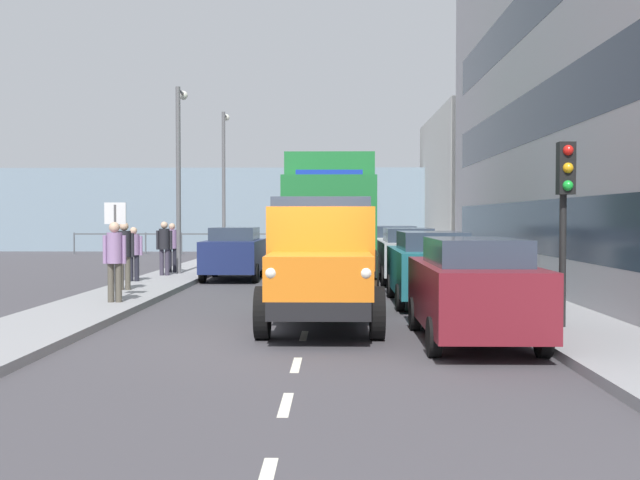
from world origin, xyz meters
The scene contains 23 objects.
ground_plane centered at (0.00, -9.31, 0.00)m, with size 80.00×80.00×0.00m, color #423F44.
sidewalk_left centered at (-4.79, -9.31, 0.07)m, with size 2.09×41.80×0.15m, color gray.
sidewalk_right centered at (4.79, -9.31, 0.07)m, with size 2.09×41.80×0.15m, color gray.
road_centreline_markings centered at (0.00, -8.38, 0.00)m, with size 0.12×37.14×0.01m.
building_far_block centered at (-10.26, -28.94, 3.79)m, with size 8.85×13.12×7.59m.
sea_horizon centered at (0.00, -33.21, 2.50)m, with size 80.00×0.80×5.00m, color gray.
seawall_railing centered at (0.00, -29.61, 0.92)m, with size 28.08×0.08×1.20m.
truck_vintage_orange centered at (-0.28, -1.38, 1.18)m, with size 2.17×5.64×2.43m.
lorry_cargo_green centered at (-0.38, -10.24, 2.08)m, with size 2.58×8.20×3.87m.
car_maroon_kerbside_near centered at (-2.79, 0.21, 0.90)m, with size 1.78×4.38×1.72m.
car_teal_kerbside_1 centered at (-2.79, -5.40, 0.90)m, with size 1.84×4.55×1.72m.
car_silver_kerbside_2 centered at (-2.79, -11.31, 0.90)m, with size 1.79×4.28×1.72m.
car_white_kerbside_3 centered at (-2.79, -16.76, 0.90)m, with size 1.88×4.30×1.72m.
car_navy_oppositeside_0 centered at (2.79, -12.45, 0.89)m, with size 1.85×3.98×1.72m.
pedestrian_couple_b centered at (4.41, -4.30, 1.22)m, with size 0.53×0.34×1.80m.
pedestrian_with_bag centered at (5.00, -7.21, 1.21)m, with size 0.53×0.34×1.79m.
pedestrian_in_dark_coat centered at (5.46, -9.91, 1.10)m, with size 0.53×0.34×1.61m.
pedestrian_near_railing centered at (5.06, -12.20, 1.19)m, with size 0.53×0.34×1.76m.
pedestrian_by_lamp centered at (5.10, -13.62, 1.15)m, with size 0.53×0.34×1.70m.
traffic_light_near centered at (-4.50, -0.52, 2.47)m, with size 0.28×0.41×3.20m.
lamp_post_promenade centered at (4.77, -13.30, 3.93)m, with size 0.32×1.14×6.32m.
lamp_post_far centered at (4.66, -23.02, 4.18)m, with size 0.32×1.14×6.80m.
street_sign centered at (4.56, -4.90, 1.68)m, with size 0.50×0.07×2.25m.
Camera 1 is at (-0.55, 12.82, 2.06)m, focal length 43.18 mm.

